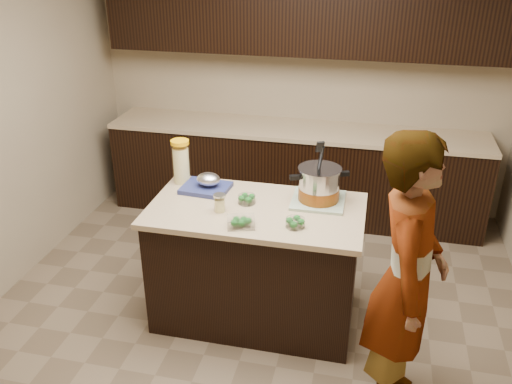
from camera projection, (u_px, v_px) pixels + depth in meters
The scene contains 13 objects.
ground_plane at pixel (256, 314), 4.06m from camera, with size 4.00×4.00×0.00m, color brown.
room_shell at pixel (256, 90), 3.32m from camera, with size 4.04×4.04×2.72m.
back_cabinets at pixel (296, 123), 5.18m from camera, with size 3.60×0.63×2.33m.
island at pixel (256, 264), 3.86m from camera, with size 1.46×0.81×0.90m.
dish_towel at pixel (318, 200), 3.75m from camera, with size 0.36×0.36×0.02m, color #4F7651.
stock_pot at pixel (319, 186), 3.70m from camera, with size 0.40×0.39×0.42m.
lemonade_pitcher at pixel (181, 163), 3.98m from camera, with size 0.17×0.17×0.33m.
mason_jar at pixel (220, 203), 3.60m from camera, with size 0.11×0.11×0.13m.
broccoli_tub_left at pixel (247, 200), 3.72m from camera, with size 0.15×0.15×0.06m.
broccoli_tub_right at pixel (295, 223), 3.42m from camera, with size 0.16×0.16×0.06m.
broccoli_tub_rect at pixel (241, 223), 3.43m from camera, with size 0.20×0.17×0.06m.
blue_tray at pixel (207, 185), 3.90m from camera, with size 0.35×0.29×0.13m.
person at pixel (406, 281), 2.96m from camera, with size 0.63×0.42×1.74m, color gray.
Camera 1 is at (0.73, -3.18, 2.59)m, focal length 38.00 mm.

